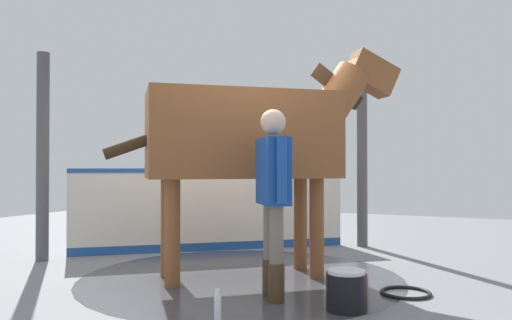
{
  "coord_description": "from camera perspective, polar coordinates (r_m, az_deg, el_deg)",
  "views": [
    {
      "loc": [
        -4.99,
        -2.68,
        1.22
      ],
      "look_at": [
        -0.4,
        -0.52,
        1.29
      ],
      "focal_mm": 35.02,
      "sensor_mm": 36.0,
      "label": 1
    }
  ],
  "objects": [
    {
      "name": "roof_post_near",
      "position": [
        7.84,
        12.02,
        0.23
      ],
      "size": [
        0.16,
        0.16,
        2.72
      ],
      "primitive_type": "cylinder",
      "color": "#4C4C51",
      "rests_on": "ground"
    },
    {
      "name": "wash_bucket",
      "position": [
        4.43,
        10.28,
        -14.46
      ],
      "size": [
        0.34,
        0.34,
        0.35
      ],
      "color": "black",
      "rests_on": "ground"
    },
    {
      "name": "handler",
      "position": [
        4.63,
        1.97,
        -3.23
      ],
      "size": [
        0.57,
        0.48,
        1.75
      ],
      "rotation": [
        0.0,
        0.0,
        2.23
      ],
      "color": "#47331E",
      "rests_on": "ground"
    },
    {
      "name": "roof_post_far",
      "position": [
        7.07,
        -23.19,
        0.39
      ],
      "size": [
        0.16,
        0.16,
        2.72
      ],
      "primitive_type": "cylinder",
      "color": "#4C4C51",
      "rests_on": "ground"
    },
    {
      "name": "hose_coil",
      "position": [
        5.13,
        16.73,
        -14.29
      ],
      "size": [
        0.48,
        0.48,
        0.03
      ],
      "primitive_type": "torus",
      "color": "black",
      "rests_on": "ground"
    },
    {
      "name": "bottle_shampoo",
      "position": [
        4.02,
        -4.39,
        -16.55
      ],
      "size": [
        0.06,
        0.06,
        0.27
      ],
      "color": "white",
      "rests_on": "ground"
    },
    {
      "name": "bottle_spray",
      "position": [
        4.74,
        12.33,
        -14.12
      ],
      "size": [
        0.06,
        0.06,
        0.27
      ],
      "color": "#CC5933",
      "rests_on": "ground"
    },
    {
      "name": "barrier_wall",
      "position": [
        7.35,
        -4.95,
        -5.96
      ],
      "size": [
        2.65,
        3.12,
        1.2
      ],
      "color": "silver",
      "rests_on": "ground"
    },
    {
      "name": "horse",
      "position": [
        5.56,
        -0.52,
        2.75
      ],
      "size": [
        2.36,
        2.72,
        2.61
      ],
      "rotation": [
        0.0,
        0.0,
        -0.87
      ],
      "color": "brown",
      "rests_on": "ground"
    },
    {
      "name": "wet_patch",
      "position": [
        5.66,
        -1.65,
        -13.22
      ],
      "size": [
        3.54,
        3.54,
        0.0
      ],
      "primitive_type": "cylinder",
      "color": "#42444C",
      "rests_on": "ground"
    },
    {
      "name": "ground_plane",
      "position": [
        5.79,
        -3.03,
        -13.05
      ],
      "size": [
        16.0,
        16.0,
        0.02
      ],
      "primitive_type": "cube",
      "color": "gray"
    }
  ]
}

